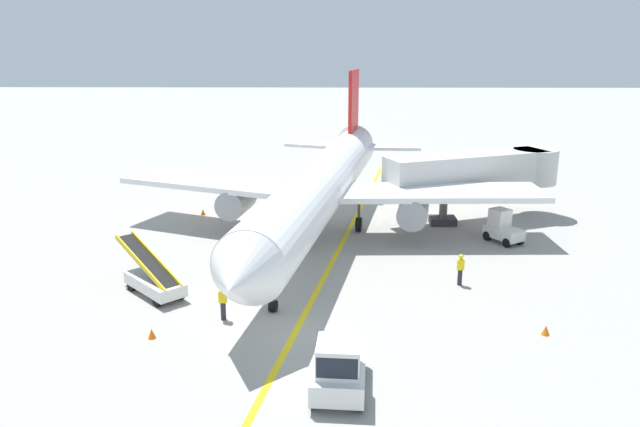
{
  "coord_description": "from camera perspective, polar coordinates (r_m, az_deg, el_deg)",
  "views": [
    {
      "loc": [
        1.95,
        -24.61,
        12.3
      ],
      "look_at": [
        1.39,
        10.47,
        2.5
      ],
      "focal_mm": 34.57,
      "sensor_mm": 36.0,
      "label": 1
    }
  ],
  "objects": [
    {
      "name": "safety_cone_wingtip_left",
      "position": [
        46.12,
        -10.78,
        0.14
      ],
      "size": [
        0.36,
        0.36,
        0.44
      ],
      "primitive_type": "cone",
      "color": "orange",
      "rests_on": "ground"
    },
    {
      "name": "baggage_tug_near_wing",
      "position": [
        40.71,
        16.52,
        -1.28
      ],
      "size": [
        2.37,
        2.72,
        2.1
      ],
      "color": "silver",
      "rests_on": "ground"
    },
    {
      "name": "taxi_line_yellow",
      "position": [
        32.07,
        -0.16,
        -6.94
      ],
      "size": [
        14.79,
        78.73,
        0.01
      ],
      "primitive_type": "cube",
      "rotation": [
        0.0,
        0.0,
        -0.18
      ],
      "color": "yellow",
      "rests_on": "ground"
    },
    {
      "name": "ground_crew_marshaller",
      "position": [
        28.65,
        -8.98,
        -8.02
      ],
      "size": [
        0.36,
        0.24,
        1.7
      ],
      "color": "#26262D",
      "rests_on": "ground"
    },
    {
      "name": "belt_loader_forward_hold",
      "position": [
        32.2,
        -15.15,
        -5.93
      ],
      "size": [
        4.36,
        4.48,
        2.59
      ],
      "color": "silver",
      "rests_on": "ground"
    },
    {
      "name": "safety_cone_nose_right",
      "position": [
        28.93,
        20.16,
        -10.1
      ],
      "size": [
        0.36,
        0.36,
        0.44
      ],
      "primitive_type": "cone",
      "color": "orange",
      "rests_on": "ground"
    },
    {
      "name": "airliner",
      "position": [
        39.63,
        0.22,
        2.66
      ],
      "size": [
        28.14,
        35.19,
        10.1
      ],
      "color": "white",
      "rests_on": "ground"
    },
    {
      "name": "jet_bridge",
      "position": [
        44.83,
        14.94,
        3.81
      ],
      "size": [
        12.95,
        7.12,
        4.85
      ],
      "color": "beige",
      "rests_on": "ground"
    },
    {
      "name": "ground_plane",
      "position": [
        27.58,
        -3.29,
        -10.91
      ],
      "size": [
        300.0,
        300.0,
        0.0
      ],
      "primitive_type": "plane",
      "color": "#9E9B93"
    },
    {
      "name": "ground_crew_wing_walker",
      "position": [
        33.0,
        12.87,
        -4.99
      ],
      "size": [
        0.36,
        0.24,
        1.7
      ],
      "color": "#26262D",
      "rests_on": "ground"
    },
    {
      "name": "pushback_tug",
      "position": [
        22.85,
        1.75,
        -14.06
      ],
      "size": [
        2.15,
        3.72,
        2.2
      ],
      "color": "silver",
      "rests_on": "ground"
    },
    {
      "name": "safety_cone_nose_left",
      "position": [
        27.88,
        -15.31,
        -10.67
      ],
      "size": [
        0.36,
        0.36,
        0.44
      ],
      "primitive_type": "cone",
      "color": "orange",
      "rests_on": "ground"
    }
  ]
}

